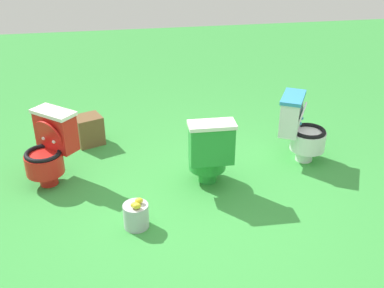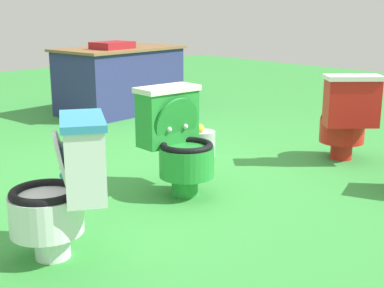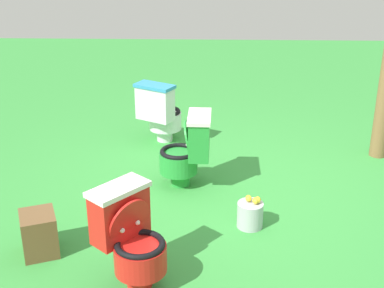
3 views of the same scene
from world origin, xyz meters
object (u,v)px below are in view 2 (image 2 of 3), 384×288
toilet_green (178,140)px  vendor_table (120,79)px  toilet_white (64,187)px  lemon_bucket (202,143)px  toilet_red (346,117)px

toilet_green → vendor_table: bearing=-116.1°
toilet_white → lemon_bucket: (1.81, 0.91, -0.26)m
toilet_white → lemon_bucket: toilet_white is taller
toilet_white → toilet_green: size_ratio=1.00×
toilet_green → vendor_table: 3.00m
toilet_white → toilet_red: bearing=-61.0°
toilet_white → toilet_green: (1.06, 0.35, 0.00)m
lemon_bucket → toilet_red: bearing=-49.3°
lemon_bucket → toilet_white: bearing=-153.4°
toilet_red → lemon_bucket: 1.21m
toilet_red → toilet_green: same height
toilet_red → lemon_bucket: size_ratio=2.63×
toilet_white → lemon_bucket: 2.04m
toilet_red → toilet_green: 1.56m
lemon_bucket → toilet_green: bearing=-143.6°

